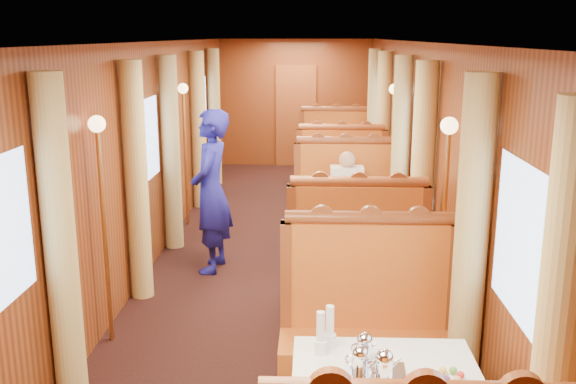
{
  "coord_description": "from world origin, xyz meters",
  "views": [
    {
      "loc": [
        0.32,
        -6.8,
        2.57
      ],
      "look_at": [
        0.09,
        -0.6,
        1.05
      ],
      "focal_mm": 40.0,
      "sensor_mm": 36.0,
      "label": 1
    }
  ],
  "objects_px": {
    "teapot_left": "(360,364)",
    "teapot_back": "(364,349)",
    "banquette_near_aft": "(369,337)",
    "banquette_mid_aft": "(345,210)",
    "banquette_mid_fwd": "(356,267)",
    "tea_tray": "(374,373)",
    "rose_vase_mid": "(353,191)",
    "steward": "(211,192)",
    "fruit_plate": "(450,378)",
    "table_far": "(338,173)",
    "teapot_right": "(384,369)",
    "rose_vase_far": "(337,139)",
    "table_mid": "(350,239)",
    "banquette_far_fwd": "(340,184)",
    "banquette_far_aft": "(336,158)",
    "passenger": "(347,190)"
  },
  "relations": [
    {
      "from": "teapot_left",
      "to": "teapot_back",
      "type": "bearing_deg",
      "value": 90.31
    },
    {
      "from": "banquette_near_aft",
      "to": "banquette_mid_aft",
      "type": "height_order",
      "value": "same"
    },
    {
      "from": "banquette_mid_aft",
      "to": "banquette_mid_fwd",
      "type": "bearing_deg",
      "value": -90.0
    },
    {
      "from": "tea_tray",
      "to": "teapot_back",
      "type": "bearing_deg",
      "value": 104.32
    },
    {
      "from": "rose_vase_mid",
      "to": "steward",
      "type": "xyz_separation_m",
      "value": [
        -1.55,
        0.02,
        -0.02
      ]
    },
    {
      "from": "fruit_plate",
      "to": "teapot_back",
      "type": "bearing_deg",
      "value": 153.02
    },
    {
      "from": "table_far",
      "to": "teapot_right",
      "type": "xyz_separation_m",
      "value": [
        -0.03,
        -7.15,
        0.44
      ]
    },
    {
      "from": "rose_vase_far",
      "to": "table_mid",
      "type": "bearing_deg",
      "value": -89.67
    },
    {
      "from": "table_mid",
      "to": "banquette_mid_fwd",
      "type": "relative_size",
      "value": 0.78
    },
    {
      "from": "teapot_left",
      "to": "rose_vase_mid",
      "type": "bearing_deg",
      "value": 100.01
    },
    {
      "from": "table_mid",
      "to": "steward",
      "type": "height_order",
      "value": "steward"
    },
    {
      "from": "table_mid",
      "to": "banquette_far_fwd",
      "type": "relative_size",
      "value": 0.78
    },
    {
      "from": "steward",
      "to": "banquette_mid_fwd",
      "type": "bearing_deg",
      "value": 61.52
    },
    {
      "from": "tea_tray",
      "to": "table_far",
      "type": "bearing_deg",
      "value": 89.43
    },
    {
      "from": "banquette_mid_fwd",
      "to": "teapot_back",
      "type": "height_order",
      "value": "banquette_mid_fwd"
    },
    {
      "from": "banquette_mid_aft",
      "to": "teapot_left",
      "type": "height_order",
      "value": "banquette_mid_aft"
    },
    {
      "from": "teapot_right",
      "to": "fruit_plate",
      "type": "bearing_deg",
      "value": -22.15
    },
    {
      "from": "steward",
      "to": "teapot_left",
      "type": "bearing_deg",
      "value": 25.92
    },
    {
      "from": "banquette_near_aft",
      "to": "table_far",
      "type": "height_order",
      "value": "banquette_near_aft"
    },
    {
      "from": "table_far",
      "to": "fruit_plate",
      "type": "xyz_separation_m",
      "value": [
        0.33,
        -7.14,
        0.39
      ]
    },
    {
      "from": "teapot_left",
      "to": "steward",
      "type": "bearing_deg",
      "value": 123.8
    },
    {
      "from": "table_far",
      "to": "tea_tray",
      "type": "xyz_separation_m",
      "value": [
        -0.07,
        -7.09,
        0.38
      ]
    },
    {
      "from": "table_mid",
      "to": "rose_vase_mid",
      "type": "distance_m",
      "value": 0.55
    },
    {
      "from": "banquette_mid_fwd",
      "to": "teapot_left",
      "type": "relative_size",
      "value": 8.58
    },
    {
      "from": "table_mid",
      "to": "steward",
      "type": "relative_size",
      "value": 0.58
    },
    {
      "from": "banquette_far_fwd",
      "to": "table_mid",
      "type": "bearing_deg",
      "value": -90.0
    },
    {
      "from": "teapot_left",
      "to": "rose_vase_far",
      "type": "height_order",
      "value": "rose_vase_far"
    },
    {
      "from": "tea_tray",
      "to": "teapot_right",
      "type": "bearing_deg",
      "value": -53.44
    },
    {
      "from": "table_far",
      "to": "rose_vase_far",
      "type": "relative_size",
      "value": 2.92
    },
    {
      "from": "banquette_near_aft",
      "to": "fruit_plate",
      "type": "bearing_deg",
      "value": -74.11
    },
    {
      "from": "banquette_far_fwd",
      "to": "rose_vase_mid",
      "type": "relative_size",
      "value": 3.72
    },
    {
      "from": "banquette_far_aft",
      "to": "teapot_right",
      "type": "relative_size",
      "value": 7.92
    },
    {
      "from": "teapot_back",
      "to": "fruit_plate",
      "type": "distance_m",
      "value": 0.5
    },
    {
      "from": "banquette_far_aft",
      "to": "rose_vase_mid",
      "type": "relative_size",
      "value": 3.72
    },
    {
      "from": "teapot_left",
      "to": "teapot_right",
      "type": "relative_size",
      "value": 0.92
    },
    {
      "from": "banquette_far_fwd",
      "to": "teapot_left",
      "type": "height_order",
      "value": "banquette_far_fwd"
    },
    {
      "from": "banquette_far_fwd",
      "to": "passenger",
      "type": "height_order",
      "value": "banquette_far_fwd"
    },
    {
      "from": "teapot_right",
      "to": "passenger",
      "type": "height_order",
      "value": "passenger"
    },
    {
      "from": "banquette_mid_fwd",
      "to": "teapot_back",
      "type": "xyz_separation_m",
      "value": [
        -0.11,
        -2.4,
        0.39
      ]
    },
    {
      "from": "banquette_far_fwd",
      "to": "fruit_plate",
      "type": "height_order",
      "value": "banquette_far_fwd"
    },
    {
      "from": "banquette_near_aft",
      "to": "tea_tray",
      "type": "bearing_deg",
      "value": -93.69
    },
    {
      "from": "table_mid",
      "to": "tea_tray",
      "type": "distance_m",
      "value": 3.61
    },
    {
      "from": "banquette_mid_aft",
      "to": "teapot_back",
      "type": "xyz_separation_m",
      "value": [
        -0.11,
        -4.43,
        0.39
      ]
    },
    {
      "from": "banquette_near_aft",
      "to": "banquette_far_aft",
      "type": "height_order",
      "value": "same"
    },
    {
      "from": "steward",
      "to": "teapot_back",
      "type": "bearing_deg",
      "value": 27.39
    },
    {
      "from": "steward",
      "to": "rose_vase_far",
      "type": "bearing_deg",
      "value": 161.63
    },
    {
      "from": "passenger",
      "to": "table_mid",
      "type": "bearing_deg",
      "value": -90.0
    },
    {
      "from": "table_mid",
      "to": "steward",
      "type": "distance_m",
      "value": 1.62
    },
    {
      "from": "banquette_near_aft",
      "to": "teapot_left",
      "type": "relative_size",
      "value": 8.58
    },
    {
      "from": "tea_tray",
      "to": "rose_vase_mid",
      "type": "bearing_deg",
      "value": 88.56
    }
  ]
}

